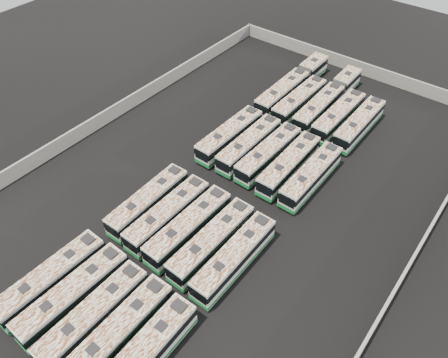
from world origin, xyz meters
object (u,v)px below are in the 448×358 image
bus_midback_far_right (311,176)px  bus_back_center (328,99)px  bus_front_far_right (142,357)px  bus_back_right (338,116)px  bus_midback_right (289,165)px  bus_back_far_right (359,124)px  bus_midback_center (268,154)px  bus_midback_left (249,145)px  bus_midfront_left (168,215)px  bus_midfront_far_left (148,202)px  bus_midfront_far_right (234,258)px  bus_front_right (118,334)px  bus_front_left (73,295)px  bus_midback_far_left (230,135)px  bus_front_center (94,316)px  bus_midfront_right (212,242)px  bus_back_left (299,101)px  bus_front_far_left (52,279)px  bus_back_far_left (293,84)px  bus_midfront_center (189,227)px

bus_midback_far_right → bus_back_center: bus_midback_far_right is taller
bus_front_far_right → bus_back_right: bus_front_far_right is taller
bus_midback_right → bus_back_far_right: (3.24, 13.39, -0.01)m
bus_midback_center → bus_midback_left: bearing=-178.0°
bus_midfront_left → bus_midback_far_right: bus_midfront_left is taller
bus_midfront_far_left → bus_midfront_far_right: 12.66m
bus_midback_far_right → bus_front_right: bearing=-96.6°
bus_front_left → bus_midfront_left: bus_front_left is taller
bus_midfront_far_right → bus_midback_far_left: (-12.71, 15.77, 0.02)m
bus_front_center → bus_midback_far_right: (6.34, 28.84, -0.03)m
bus_midback_right → bus_back_right: size_ratio=1.00×
bus_midback_left → bus_back_far_right: bearing=54.0°
bus_midfront_far_right → bus_back_right: 29.10m
bus_midfront_far_left → bus_back_far_right: bus_back_far_right is taller
bus_front_right → bus_midfront_far_right: (3.18, 12.99, -0.03)m
bus_front_far_right → bus_midfront_right: 13.65m
bus_front_center → bus_front_right: size_ratio=0.98×
bus_front_left → bus_midfront_far_right: (9.53, 13.00, -0.03)m
bus_front_left → bus_midback_right: bearing=78.8°
bus_midfront_right → bus_midback_left: 16.89m
bus_back_center → bus_back_far_right: (6.48, -3.01, 0.02)m
bus_midfront_left → bus_back_left: (-0.10, 28.75, 0.00)m
bus_front_far_left → bus_back_left: size_ratio=1.00×
bus_midfront_far_left → bus_midback_right: size_ratio=0.98×
bus_front_far_left → bus_back_center: bearing=83.3°
bus_midback_center → bus_midfront_far_left: bearing=-110.6°
bus_front_far_right → bus_midback_center: bus_front_far_right is taller
bus_midfront_far_left → bus_back_left: bus_back_left is taller
bus_front_far_left → bus_back_far_left: 45.36m
bus_front_right → bus_back_center: 45.15m
bus_front_right → bus_back_left: size_ratio=1.02×
bus_midfront_far_left → bus_midfront_far_right: size_ratio=0.99×
bus_midfront_far_left → bus_midfront_far_right: bearing=-2.2°
bus_midfront_right → bus_midback_far_right: (3.18, 15.52, -0.04)m
bus_midback_left → bus_midfront_far_right: bearing=-59.3°
bus_front_far_left → bus_midback_left: 29.14m
bus_front_left → bus_front_center: (3.26, -0.18, -0.02)m
bus_midfront_center → bus_midfront_far_left: bearing=-179.2°
bus_midfront_right → bus_front_center: bearing=-102.7°
bus_midback_far_right → bus_back_left: 16.32m
bus_midfront_right → bus_back_center: (-3.29, 31.91, -0.05)m
bus_midback_center → bus_back_far_left: (-6.34, 16.36, 0.03)m
bus_front_center → bus_back_far_right: bus_front_center is taller
bus_midback_left → bus_midback_right: bus_midback_right is taller
bus_front_far_left → bus_back_left: 42.12m
bus_front_center → bus_back_far_right: bearing=81.0°
bus_midfront_far_left → bus_front_far_left: bearing=-91.7°
bus_midfront_far_left → bus_midback_left: (3.19, 15.62, 0.02)m
bus_front_far_right → bus_midback_far_left: bus_front_far_right is taller
bus_midfront_right → bus_midback_far_left: size_ratio=1.00×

